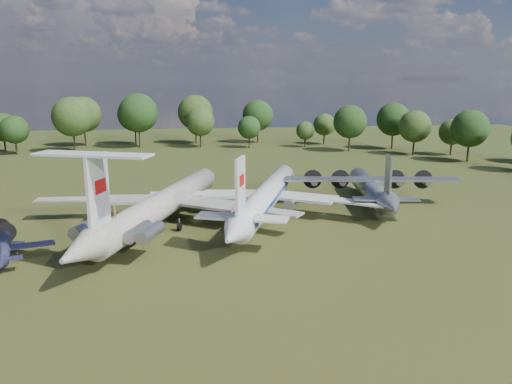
{
  "coord_description": "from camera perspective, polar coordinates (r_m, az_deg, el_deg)",
  "views": [
    {
      "loc": [
        1.16,
        -68.31,
        20.8
      ],
      "look_at": [
        11.29,
        0.75,
        5.0
      ],
      "focal_mm": 35.0,
      "sensor_mm": 36.0,
      "label": 1
    }
  ],
  "objects": [
    {
      "name": "an12_transport",
      "position": [
        86.53,
        12.99,
        -0.0
      ],
      "size": [
        34.58,
        37.47,
        4.36
      ],
      "primitive_type": null,
      "rotation": [
        0.0,
        0.0,
        -0.16
      ],
      "color": "#9A9CA2",
      "rests_on": "ground"
    },
    {
      "name": "person_on_il62",
      "position": [
        59.85,
        -15.91,
        -2.08
      ],
      "size": [
        0.7,
        0.63,
        1.62
      ],
      "primitive_type": "imported",
      "rotation": [
        0.0,
        0.0,
        2.63
      ],
      "color": "#8E6848",
      "rests_on": "il62_airliner"
    },
    {
      "name": "small_prop_west",
      "position": [
        65.85,
        -26.9,
        -6.06
      ],
      "size": [
        15.07,
        17.91,
        2.26
      ],
      "primitive_type": null,
      "rotation": [
        0.0,
        0.0,
        0.28
      ],
      "color": "black",
      "rests_on": "ground"
    },
    {
      "name": "tu104_jet",
      "position": [
        77.19,
        1.21,
        -0.96
      ],
      "size": [
        52.49,
        59.96,
        5.01
      ],
      "primitive_type": null,
      "rotation": [
        0.0,
        0.0,
        -0.35
      ],
      "color": "silver",
      "rests_on": "ground"
    },
    {
      "name": "il62_airliner",
      "position": [
        73.32,
        -10.46,
        -1.85
      ],
      "size": [
        56.53,
        63.61,
        5.17
      ],
      "primitive_type": null,
      "rotation": [
        0.0,
        0.0,
        -0.36
      ],
      "color": "#B7B7B2",
      "rests_on": "ground"
    },
    {
      "name": "ground",
      "position": [
        71.42,
        -8.94,
        -4.34
      ],
      "size": [
        300.0,
        300.0,
        0.0
      ],
      "primitive_type": "plane",
      "color": "#213F15",
      "rests_on": "ground"
    }
  ]
}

